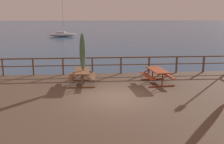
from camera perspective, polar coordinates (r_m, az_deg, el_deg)
name	(u,v)px	position (r m, az deg, el deg)	size (l,w,h in m)	color
ground_plane	(113,111)	(11.61, 0.31, -9.14)	(600.00, 600.00, 0.00)	navy
wooden_deck	(113,104)	(11.48, 0.31, -7.45)	(16.87, 9.71, 0.73)	brown
railing_waterside_far	(107,62)	(15.73, -1.24, 2.27)	(16.67, 0.10, 1.09)	brown
picnic_table_back_left	(157,73)	(13.75, 10.46, -0.28)	(1.57, 1.98, 0.78)	#993819
picnic_table_front_right	(82,74)	(13.44, -6.94, -0.46)	(1.43, 1.90, 0.78)	brown
patio_umbrella_short_front	(83,52)	(13.18, -6.84, 4.60)	(0.32, 0.32, 2.76)	#4C3828
sailboat_distant	(62,34)	(56.38, -11.46, 8.54)	(6.12, 2.18, 7.72)	silver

